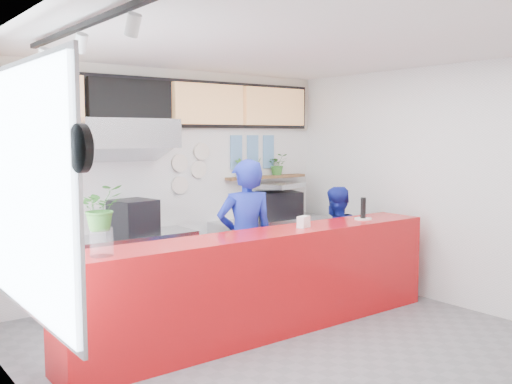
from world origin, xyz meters
TOP-DOWN VIEW (x-y plane):
  - floor at (0.00, 0.00)m, footprint 5.00×5.00m
  - ceiling at (0.00, 0.00)m, footprint 5.00×5.00m
  - wall_back at (0.00, 2.50)m, footprint 5.00×0.00m
  - wall_left at (-2.50, 0.00)m, footprint 0.00×5.00m
  - wall_right at (2.50, 0.00)m, footprint 0.00×5.00m
  - service_counter at (0.00, 0.40)m, footprint 4.50×0.60m
  - cream_band at (0.00, 2.49)m, footprint 5.00×0.02m
  - prep_bench at (-0.80, 2.20)m, footprint 1.80×0.60m
  - panini_oven at (-0.67, 2.20)m, footprint 0.55×0.55m
  - extraction_hood at (-0.80, 2.15)m, footprint 1.20×0.70m
  - hood_lip at (-0.80, 2.15)m, footprint 1.20×0.69m
  - right_bench at (1.50, 2.20)m, footprint 1.80×0.60m
  - espresso_machine at (1.69, 2.20)m, footprint 0.70×0.59m
  - espresso_tray at (1.69, 2.20)m, footprint 0.87×0.73m
  - herb_shelf at (1.60, 2.40)m, footprint 1.40×0.18m
  - menu_board_far_left at (-1.75, 2.38)m, footprint 1.10×0.10m
  - menu_board_mid_left at (-0.59, 2.38)m, footprint 1.10×0.10m
  - menu_board_mid_right at (0.57, 2.38)m, footprint 1.10×0.10m
  - menu_board_far_right at (1.73, 2.38)m, footprint 1.10×0.10m
  - soffit at (0.00, 2.46)m, footprint 4.80×0.04m
  - window_pane at (-2.47, 0.30)m, footprint 0.04×2.20m
  - window_frame at (-2.45, 0.30)m, footprint 0.03×2.30m
  - wall_clock_rim at (-2.46, -0.90)m, footprint 0.05×0.30m
  - wall_clock_face at (-2.43, -0.90)m, footprint 0.02×0.26m
  - track_rail at (-2.10, 0.00)m, footprint 0.05×2.40m
  - dec_plate_a at (0.15, 2.47)m, footprint 0.24×0.03m
  - dec_plate_b at (0.45, 2.47)m, footprint 0.24×0.03m
  - dec_plate_c at (0.15, 2.47)m, footprint 0.24×0.03m
  - dec_plate_d at (0.50, 2.47)m, footprint 0.24×0.03m
  - photo_frame_a at (1.10, 2.48)m, footprint 0.20×0.02m
  - photo_frame_b at (1.40, 2.48)m, footprint 0.20×0.02m
  - photo_frame_c at (1.70, 2.48)m, footprint 0.20×0.02m
  - photo_frame_d at (1.10, 2.48)m, footprint 0.20×0.02m
  - photo_frame_e at (1.40, 2.48)m, footprint 0.20×0.02m
  - photo_frame_f at (1.70, 2.48)m, footprint 0.20×0.02m
  - staff_center at (0.11, 0.91)m, footprint 0.78×0.63m
  - staff_right at (1.60, 0.95)m, footprint 0.75×0.60m
  - herb_a at (1.11, 2.40)m, footprint 0.17×0.15m
  - herb_b at (1.42, 2.40)m, footprint 0.18×0.16m
  - herb_c at (1.82, 2.40)m, footprint 0.37×0.35m
  - glass_vase at (-1.85, 0.32)m, footprint 0.23×0.23m
  - basil_vase at (-1.85, 0.32)m, footprint 0.37×0.32m
  - napkin_holder at (0.53, 0.38)m, footprint 0.17×0.13m
  - white_plate at (1.52, 0.40)m, footprint 0.26×0.26m
  - pepper_mill at (1.52, 0.40)m, footprint 0.07×0.07m

SIDE VIEW (x-z plane):
  - floor at x=0.00m, z-range 0.00..0.00m
  - prep_bench at x=-0.80m, z-range 0.00..0.90m
  - right_bench at x=1.50m, z-range 0.00..0.90m
  - service_counter at x=0.00m, z-range 0.00..1.10m
  - staff_right at x=1.60m, z-range 0.00..1.46m
  - staff_center at x=0.11m, z-range 0.00..1.86m
  - espresso_machine at x=1.69m, z-range 0.90..1.29m
  - white_plate at x=1.52m, z-range 1.10..1.12m
  - panini_oven at x=-0.67m, z-range 0.90..1.33m
  - napkin_holder at x=0.53m, z-range 1.10..1.23m
  - glass_vase at x=-1.85m, z-range 1.10..1.34m
  - pepper_mill at x=1.52m, z-range 1.11..1.37m
  - espresso_tray at x=1.69m, z-range 1.35..1.42m
  - dec_plate_c at x=0.15m, z-range 1.33..1.57m
  - wall_back at x=0.00m, z-range -1.00..4.00m
  - wall_left at x=-2.50m, z-range -1.00..4.00m
  - wall_right at x=2.50m, z-range -1.00..4.00m
  - herb_shelf at x=1.60m, z-range 1.48..1.52m
  - basil_vase at x=-1.85m, z-range 1.32..1.72m
  - dec_plate_b at x=0.45m, z-range 1.53..1.77m
  - herb_a at x=1.11m, z-range 1.52..1.79m
  - herb_b at x=1.42m, z-range 1.52..1.80m
  - herb_c at x=1.82m, z-range 1.52..1.85m
  - window_pane at x=-2.47m, z-range 0.75..2.65m
  - window_frame at x=-2.45m, z-range 0.70..2.70m
  - dec_plate_a at x=0.15m, z-range 1.63..1.87m
  - photo_frame_d at x=1.10m, z-range 1.62..1.88m
  - photo_frame_e at x=1.40m, z-range 1.62..1.88m
  - photo_frame_f at x=1.70m, z-range 1.62..1.88m
  - dec_plate_d at x=0.50m, z-range 1.78..2.02m
  - hood_lip at x=-0.80m, z-range 1.79..2.11m
  - photo_frame_a at x=1.10m, z-range 1.88..2.12m
  - photo_frame_b at x=1.40m, z-range 1.88..2.12m
  - photo_frame_c at x=1.70m, z-range 1.88..2.12m
  - wall_clock_rim at x=-2.46m, z-range 1.90..2.20m
  - wall_clock_face at x=-2.43m, z-range 1.92..2.18m
  - extraction_hood at x=-0.80m, z-range 1.98..2.32m
  - menu_board_far_left at x=-1.75m, z-range 2.27..2.82m
  - menu_board_mid_left at x=-0.59m, z-range 2.27..2.82m
  - menu_board_mid_right at x=0.57m, z-range 2.27..2.82m
  - menu_board_far_right at x=1.73m, z-range 2.27..2.82m
  - soffit at x=0.00m, z-range 2.22..2.88m
  - cream_band at x=0.00m, z-range 2.20..3.00m
  - track_rail at x=-2.10m, z-range 2.92..2.96m
  - ceiling at x=0.00m, z-range 3.00..3.00m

